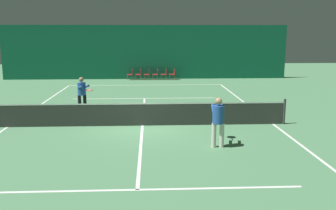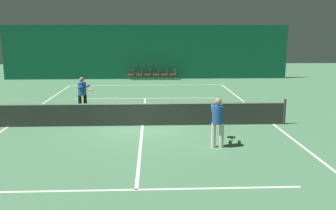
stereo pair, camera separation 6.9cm
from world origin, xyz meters
name	(u,v)px [view 1 (the left image)]	position (x,y,z in m)	size (l,w,h in m)	color
ground_plane	(142,126)	(0.00, 0.00, 0.00)	(60.00, 60.00, 0.00)	#4C7F56
backdrop_curtain	(146,52)	(0.00, 15.51, 2.17)	(23.00, 0.12, 4.34)	#0F5138
court_line_baseline_far	(146,85)	(0.00, 11.90, 0.00)	(11.00, 0.10, 0.00)	white
court_line_service_far	(145,98)	(0.00, 6.40, 0.00)	(8.25, 0.10, 0.00)	white
court_line_service_near	(137,190)	(0.00, -6.40, 0.00)	(8.25, 0.10, 0.00)	white
court_line_sideline_left	(7,127)	(-5.50, 0.00, 0.00)	(0.10, 23.80, 0.00)	white
court_line_sideline_right	(273,124)	(5.50, 0.00, 0.00)	(0.10, 23.80, 0.00)	white
court_line_centre	(142,126)	(0.00, 0.00, 0.00)	(0.10, 12.80, 0.00)	white
tennis_net	(142,114)	(0.00, 0.00, 0.51)	(12.00, 0.10, 1.07)	#2D332D
player_near	(218,118)	(2.60, -3.00, 0.99)	(0.48, 1.39, 1.69)	beige
player_far	(82,92)	(-2.93, 2.81, 0.98)	(0.99, 1.36, 1.69)	black
courtside_chair_0	(131,74)	(-1.22, 14.96, 0.49)	(0.44, 0.44, 0.84)	brown
courtside_chair_1	(139,74)	(-0.54, 14.96, 0.49)	(0.44, 0.44, 0.84)	brown
courtside_chair_2	(148,74)	(0.14, 14.96, 0.49)	(0.44, 0.44, 0.84)	brown
courtside_chair_3	(156,74)	(0.82, 14.96, 0.49)	(0.44, 0.44, 0.84)	brown
courtside_chair_4	(165,74)	(1.50, 14.96, 0.49)	(0.44, 0.44, 0.84)	brown
courtside_chair_5	(173,74)	(2.18, 14.96, 0.49)	(0.44, 0.44, 0.84)	brown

